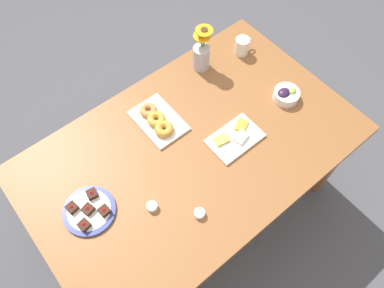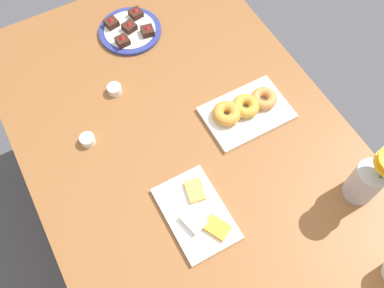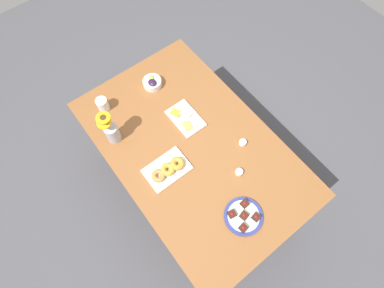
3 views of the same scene
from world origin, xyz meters
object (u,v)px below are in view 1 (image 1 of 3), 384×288
Objects in this scene: cheese_platter at (235,138)px; croissant_platter at (158,120)px; dining_table at (192,157)px; jam_cup_berry at (199,213)px; jam_cup_honey at (152,206)px; grape_bowl at (286,95)px; dessert_plate at (89,210)px; coffee_mug at (242,46)px; flower_vase at (201,55)px.

croissant_platter reaches higher than cheese_platter.
jam_cup_berry reaches higher than dining_table.
dining_table is 33.33× the size of jam_cup_honey.
grape_bowl is 0.89m from jam_cup_honey.
dessert_plate is at bearing 144.22° from jam_cup_honey.
cheese_platter is 5.42× the size of jam_cup_berry.
coffee_mug reaches higher than croissant_platter.
flower_vase reaches higher than cheese_platter.
coffee_mug reaches higher than jam_cup_honey.
dessert_plate is (-1.16, -0.27, -0.04)m from coffee_mug.
grape_bowl is 0.58× the size of dessert_plate.
croissant_platter is at bearing 73.51° from jam_cup_berry.
coffee_mug reaches higher than dining_table.
jam_cup_berry is at bearing -153.92° from cheese_platter.
grape_bowl is 0.78m from jam_cup_berry.
croissant_platter is 5.83× the size of jam_cup_berry.
grape_bowl reaches higher than jam_cup_berry.
croissant_platter is at bearing 19.82° from dessert_plate.
jam_cup_honey is 0.85m from flower_vase.
dining_table is 6.15× the size of cheese_platter.
jam_cup_honey reaches higher than dining_table.
dessert_plate is at bearing 138.91° from jam_cup_berry.
coffee_mug is (0.61, 0.31, 0.14)m from dining_table.
dining_table is at bearing -3.93° from dessert_plate.
croissant_platter is (-0.04, 0.22, 0.11)m from dining_table.
coffee_mug is at bearing 83.36° from grape_bowl.
croissant_platter is at bearing -159.98° from flower_vase.
dining_table is 0.24m from cheese_platter.
grape_bowl is at bearing 15.13° from jam_cup_berry.
jam_cup_honey is at bearing -176.54° from cheese_platter.
jam_cup_honey is at bearing -144.65° from flower_vase.
coffee_mug is 0.40× the size of croissant_platter.
cheese_platter is 0.93× the size of croissant_platter.
jam_cup_berry is (-0.75, -0.20, -0.01)m from grape_bowl.
jam_cup_berry is (-0.80, -0.58, -0.04)m from coffee_mug.
flower_vase is at bearing 20.02° from croissant_platter.
flower_vase is at bearing 45.17° from dining_table.
coffee_mug reaches higher than dessert_plate.
jam_cup_berry is 0.48m from dessert_plate.
cheese_platter is 0.52m from jam_cup_honey.
dining_table is 14.11× the size of coffee_mug.
grape_bowl is (-0.04, -0.38, -0.02)m from coffee_mug.
grape_bowl is at bearing -65.93° from flower_vase.
cheese_platter reaches higher than dining_table.
flower_vase reaches higher than jam_cup_berry.
grape_bowl is 2.80× the size of jam_cup_berry.
dining_table is 0.55m from flower_vase.
jam_cup_berry is at bearing -123.87° from dining_table.
dining_table is at bearing 155.01° from cheese_platter.
croissant_platter is 1.21× the size of dessert_plate.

